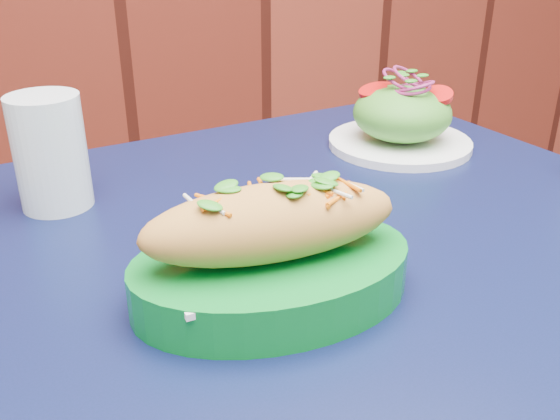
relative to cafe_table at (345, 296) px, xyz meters
name	(u,v)px	position (x,y,z in m)	size (l,w,h in m)	color
cafe_table	(345,296)	(0.00, 0.00, 0.00)	(0.88, 0.88, 0.75)	black
banh_mi_basket	(272,253)	(-0.13, -0.09, 0.13)	(0.27, 0.19, 0.12)	#077423
salad_plate	(402,119)	(0.20, 0.20, 0.13)	(0.21, 0.21, 0.11)	white
water_glass	(50,152)	(-0.28, 0.19, 0.15)	(0.08, 0.08, 0.13)	silver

